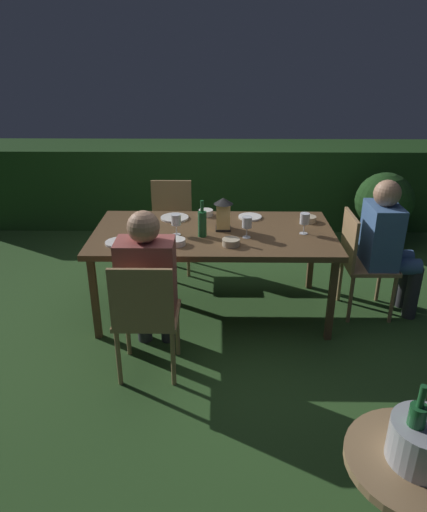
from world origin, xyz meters
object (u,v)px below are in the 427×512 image
at_px(bowl_dip, 206,212).
at_px(bowl_salad, 231,242).
at_px(bowl_olives, 308,219).
at_px(lantern_centerpiece, 223,212).
at_px(plate_c, 250,217).
at_px(green_bottle_on_table, 202,223).
at_px(plate_a, 119,242).
at_px(chair_head_far, 361,259).
at_px(chair_side_left_a, 146,314).
at_px(plate_b, 175,218).
at_px(chair_side_right_a, 171,221).
at_px(wine_glass_a, 305,220).
at_px(dining_table, 214,237).
at_px(person_in_blue, 388,242).
at_px(person_in_rust, 148,280).
at_px(side_table, 410,500).
at_px(potted_plant_by_hedge, 384,206).
at_px(wine_glass_b, 247,223).
at_px(ice_bucket, 424,440).
at_px(bowl_bread, 177,242).
at_px(wine_glass_c, 176,221).

bearing_deg(bowl_dip, bowl_salad, -73.09).
height_order(bowl_olives, bowl_salad, bowl_salad).
height_order(lantern_centerpiece, plate_c, lantern_centerpiece).
xyz_separation_m(green_bottle_on_table, plate_a, (-0.63, -0.15, -0.10)).
xyz_separation_m(chair_head_far, chair_side_left_a, (-1.64, -0.89, 0.00)).
bearing_deg(plate_b, chair_side_right_a, 99.10).
relative_size(wine_glass_a, plate_a, 0.84).
distance_m(dining_table, person_in_blue, 1.41).
bearing_deg(plate_c, chair_head_far, -20.11).
xyz_separation_m(plate_a, bowl_olives, (1.51, 0.50, 0.02)).
bearing_deg(bowl_salad, person_in_rust, -144.51).
distance_m(dining_table, wine_glass_a, 0.73).
xyz_separation_m(wine_glass_a, bowl_olives, (0.08, 0.28, -0.09)).
bearing_deg(bowl_dip, side_table, -71.39).
bearing_deg(chair_side_left_a, person_in_blue, 25.81).
bearing_deg(lantern_centerpiece, potted_plant_by_hedge, 37.49).
bearing_deg(green_bottle_on_table, plate_b, 121.88).
relative_size(chair_side_right_a, potted_plant_by_hedge, 1.02).
distance_m(plate_c, potted_plant_by_hedge, 1.86).
bearing_deg(lantern_centerpiece, chair_side_left_a, -118.64).
distance_m(dining_table, green_bottle_on_table, 0.21).
xyz_separation_m(wine_glass_b, potted_plant_by_hedge, (1.57, 1.52, -0.35)).
bearing_deg(plate_a, bowl_dip, 45.36).
bearing_deg(dining_table, wine_glass_a, -3.33).
distance_m(ice_bucket, potted_plant_by_hedge, 3.77).
bearing_deg(bowl_dip, bowl_olives, -9.99).
bearing_deg(bowl_bread, ice_bucket, -61.05).
height_order(person_in_blue, plate_c, person_in_blue).
bearing_deg(bowl_bread, green_bottle_on_table, 43.36).
xyz_separation_m(dining_table, wine_glass_b, (0.26, -0.13, 0.17)).
bearing_deg(person_in_rust, chair_side_left_a, -90.00).
xyz_separation_m(dining_table, plate_b, (-0.34, 0.30, 0.06)).
bearing_deg(chair_head_far, plate_b, 169.07).
distance_m(lantern_centerpiece, potted_plant_by_hedge, 2.24).
bearing_deg(chair_side_left_a, wine_glass_b, 47.70).
distance_m(chair_side_left_a, green_bottle_on_table, 0.92).
distance_m(chair_head_far, wine_glass_c, 1.54).
bearing_deg(person_in_blue, green_bottle_on_table, -175.88).
height_order(green_bottle_on_table, wine_glass_c, green_bottle_on_table).
xyz_separation_m(chair_head_far, side_table, (-0.40, -2.23, -0.04)).
relative_size(person_in_blue, chair_side_right_a, 1.32).
bearing_deg(bowl_salad, green_bottle_on_table, 140.27).
bearing_deg(plate_b, dining_table, -41.48).
distance_m(plate_c, bowl_salad, 0.64).
relative_size(dining_table, person_in_rust, 1.67).
relative_size(chair_head_far, plate_c, 4.34).
distance_m(chair_side_right_a, chair_side_left_a, 1.78).
relative_size(person_in_rust, side_table, 1.72).
height_order(chair_side_left_a, bowl_bread, chair_side_left_a).
bearing_deg(dining_table, side_table, -70.06).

